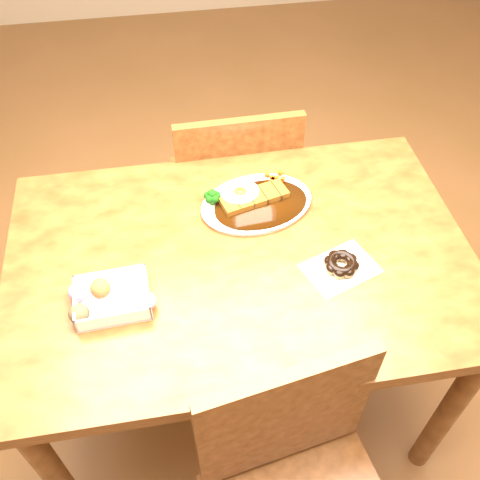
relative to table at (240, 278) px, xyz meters
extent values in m
plane|color=brown|center=(0.00, 0.00, -0.65)|extent=(6.00, 6.00, 0.00)
cube|color=#46230E|center=(0.00, 0.00, 0.08)|extent=(1.20, 0.80, 0.04)
cylinder|color=#46230E|center=(-0.54, -0.34, -0.30)|extent=(0.06, 0.06, 0.71)
cylinder|color=#46230E|center=(0.54, -0.34, -0.30)|extent=(0.06, 0.06, 0.71)
cylinder|color=#46230E|center=(-0.54, 0.34, -0.30)|extent=(0.06, 0.06, 0.71)
cylinder|color=#46230E|center=(0.54, 0.34, -0.30)|extent=(0.06, 0.06, 0.71)
cube|color=#46230E|center=(0.06, 0.60, -0.22)|extent=(0.43, 0.43, 0.04)
cylinder|color=#46230E|center=(0.23, 0.77, -0.45)|extent=(0.04, 0.04, 0.41)
cylinder|color=#46230E|center=(-0.11, 0.77, -0.45)|extent=(0.04, 0.04, 0.41)
cylinder|color=#46230E|center=(0.24, 0.43, -0.45)|extent=(0.04, 0.04, 0.41)
cylinder|color=#46230E|center=(-0.10, 0.43, -0.45)|extent=(0.04, 0.04, 0.41)
cube|color=#46230E|center=(0.07, 0.41, 0.02)|extent=(0.40, 0.04, 0.40)
cylinder|color=#46230E|center=(0.20, -0.40, -0.45)|extent=(0.04, 0.04, 0.41)
cube|color=#46230E|center=(0.03, -0.41, 0.02)|extent=(0.40, 0.10, 0.40)
ellipsoid|color=white|center=(0.07, 0.17, 0.11)|extent=(0.35, 0.28, 0.01)
ellipsoid|color=black|center=(0.08, 0.15, 0.12)|extent=(0.29, 0.23, 0.01)
cube|color=#6B380C|center=(0.07, 0.17, 0.13)|extent=(0.20, 0.11, 0.02)
ellipsoid|color=white|center=(0.03, 0.19, 0.14)|extent=(0.12, 0.11, 0.01)
ellipsoid|color=#FFB214|center=(0.03, 0.19, 0.14)|extent=(0.04, 0.04, 0.02)
cube|color=white|center=(-0.32, -0.10, 0.12)|extent=(0.18, 0.14, 0.05)
ellipsoid|color=black|center=(-0.40, -0.14, 0.13)|extent=(0.05, 0.05, 0.04)
ellipsoid|color=beige|center=(-0.35, -0.13, 0.13)|extent=(0.05, 0.05, 0.04)
ellipsoid|color=pink|center=(-0.30, -0.13, 0.13)|extent=(0.05, 0.05, 0.04)
ellipsoid|color=pink|center=(-0.24, -0.13, 0.13)|extent=(0.05, 0.05, 0.04)
ellipsoid|color=pink|center=(-0.40, -0.07, 0.13)|extent=(0.05, 0.05, 0.04)
ellipsoid|color=brown|center=(-0.35, -0.07, 0.13)|extent=(0.05, 0.05, 0.04)
ellipsoid|color=beige|center=(-0.30, -0.07, 0.13)|extent=(0.05, 0.05, 0.04)
cube|color=silver|center=(0.24, -0.09, 0.10)|extent=(0.21, 0.18, 0.00)
torus|color=olive|center=(0.24, -0.09, 0.12)|extent=(0.11, 0.11, 0.03)
torus|color=black|center=(0.24, -0.09, 0.12)|extent=(0.10, 0.10, 0.02)
camera|label=1|loc=(-0.15, -0.88, 1.15)|focal=40.00mm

